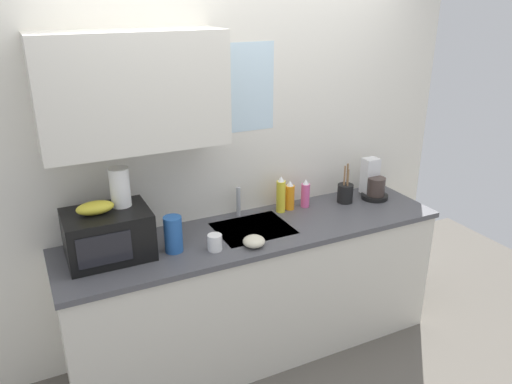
{
  "coord_description": "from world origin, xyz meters",
  "views": [
    {
      "loc": [
        -1.25,
        -2.55,
        2.28
      ],
      "look_at": [
        0.0,
        0.0,
        1.15
      ],
      "focal_mm": 35.41,
      "sensor_mm": 36.0,
      "label": 1
    }
  ],
  "objects_px": {
    "banana_bunch": "(95,208)",
    "utensil_crock": "(345,193)",
    "dish_soap_bottle_orange": "(290,196)",
    "dish_soap_bottle_yellow": "(281,195)",
    "small_bowl": "(254,241)",
    "paper_towel_roll": "(120,187)",
    "cereal_canister": "(173,234)",
    "dish_soap_bottle_pink": "(305,194)",
    "microwave": "(108,235)",
    "mug_white": "(215,242)",
    "coffee_maker": "(373,183)"
  },
  "relations": [
    {
      "from": "banana_bunch",
      "to": "mug_white",
      "type": "distance_m",
      "value": 0.68
    },
    {
      "from": "dish_soap_bottle_orange",
      "to": "mug_white",
      "type": "bearing_deg",
      "value": -154.41
    },
    {
      "from": "cereal_canister",
      "to": "small_bowl",
      "type": "bearing_deg",
      "value": -19.04
    },
    {
      "from": "cereal_canister",
      "to": "coffee_maker",
      "type": "bearing_deg",
      "value": 5.9
    },
    {
      "from": "paper_towel_roll",
      "to": "mug_white",
      "type": "distance_m",
      "value": 0.61
    },
    {
      "from": "dish_soap_bottle_yellow",
      "to": "mug_white",
      "type": "bearing_deg",
      "value": -152.5
    },
    {
      "from": "dish_soap_bottle_orange",
      "to": "microwave",
      "type": "bearing_deg",
      "value": -173.74
    },
    {
      "from": "small_bowl",
      "to": "cereal_canister",
      "type": "bearing_deg",
      "value": 160.96
    },
    {
      "from": "mug_white",
      "to": "dish_soap_bottle_orange",
      "type": "bearing_deg",
      "value": 25.59
    },
    {
      "from": "microwave",
      "to": "utensil_crock",
      "type": "xyz_separation_m",
      "value": [
        1.64,
        0.07,
        -0.06
      ]
    },
    {
      "from": "coffee_maker",
      "to": "mug_white",
      "type": "height_order",
      "value": "coffee_maker"
    },
    {
      "from": "microwave",
      "to": "utensil_crock",
      "type": "distance_m",
      "value": 1.64
    },
    {
      "from": "microwave",
      "to": "cereal_canister",
      "type": "xyz_separation_m",
      "value": [
        0.34,
        -0.1,
        -0.03
      ]
    },
    {
      "from": "dish_soap_bottle_pink",
      "to": "cereal_canister",
      "type": "distance_m",
      "value": 1.03
    },
    {
      "from": "coffee_maker",
      "to": "utensil_crock",
      "type": "height_order",
      "value": "coffee_maker"
    },
    {
      "from": "dish_soap_bottle_pink",
      "to": "cereal_canister",
      "type": "xyz_separation_m",
      "value": [
        -1.01,
        -0.22,
        0.01
      ]
    },
    {
      "from": "dish_soap_bottle_yellow",
      "to": "dish_soap_bottle_orange",
      "type": "height_order",
      "value": "dish_soap_bottle_yellow"
    },
    {
      "from": "banana_bunch",
      "to": "utensil_crock",
      "type": "bearing_deg",
      "value": 2.37
    },
    {
      "from": "dish_soap_bottle_yellow",
      "to": "mug_white",
      "type": "xyz_separation_m",
      "value": [
        -0.6,
        -0.31,
        -0.07
      ]
    },
    {
      "from": "dish_soap_bottle_yellow",
      "to": "microwave",
      "type": "bearing_deg",
      "value": -173.88
    },
    {
      "from": "dish_soap_bottle_yellow",
      "to": "small_bowl",
      "type": "height_order",
      "value": "dish_soap_bottle_yellow"
    },
    {
      "from": "paper_towel_roll",
      "to": "dish_soap_bottle_orange",
      "type": "xyz_separation_m",
      "value": [
        1.13,
        0.08,
        -0.28
      ]
    },
    {
      "from": "coffee_maker",
      "to": "utensil_crock",
      "type": "xyz_separation_m",
      "value": [
        -0.23,
        0.01,
        -0.03
      ]
    },
    {
      "from": "paper_towel_roll",
      "to": "dish_soap_bottle_orange",
      "type": "height_order",
      "value": "paper_towel_roll"
    },
    {
      "from": "dish_soap_bottle_orange",
      "to": "utensil_crock",
      "type": "bearing_deg",
      "value": -8.8
    },
    {
      "from": "cereal_canister",
      "to": "dish_soap_bottle_orange",
      "type": "bearing_deg",
      "value": 14.7
    },
    {
      "from": "cereal_canister",
      "to": "utensil_crock",
      "type": "distance_m",
      "value": 1.31
    },
    {
      "from": "paper_towel_roll",
      "to": "dish_soap_bottle_yellow",
      "type": "xyz_separation_m",
      "value": [
        1.05,
        0.07,
        -0.26
      ]
    },
    {
      "from": "utensil_crock",
      "to": "dish_soap_bottle_orange",
      "type": "bearing_deg",
      "value": 171.2
    },
    {
      "from": "microwave",
      "to": "paper_towel_roll",
      "type": "xyz_separation_m",
      "value": [
        0.1,
        0.05,
        0.24
      ]
    },
    {
      "from": "microwave",
      "to": "dish_soap_bottle_pink",
      "type": "xyz_separation_m",
      "value": [
        1.35,
        0.13,
        -0.04
      ]
    },
    {
      "from": "cereal_canister",
      "to": "banana_bunch",
      "type": "bearing_deg",
      "value": 165.62
    },
    {
      "from": "dish_soap_bottle_yellow",
      "to": "utensil_crock",
      "type": "distance_m",
      "value": 0.49
    },
    {
      "from": "paper_towel_roll",
      "to": "cereal_canister",
      "type": "height_order",
      "value": "paper_towel_roll"
    },
    {
      "from": "dish_soap_bottle_orange",
      "to": "dish_soap_bottle_pink",
      "type": "height_order",
      "value": "dish_soap_bottle_orange"
    },
    {
      "from": "dish_soap_bottle_orange",
      "to": "mug_white",
      "type": "height_order",
      "value": "dish_soap_bottle_orange"
    },
    {
      "from": "paper_towel_roll",
      "to": "dish_soap_bottle_yellow",
      "type": "height_order",
      "value": "paper_towel_roll"
    },
    {
      "from": "paper_towel_roll",
      "to": "dish_soap_bottle_orange",
      "type": "distance_m",
      "value": 1.17
    },
    {
      "from": "dish_soap_bottle_yellow",
      "to": "utensil_crock",
      "type": "height_order",
      "value": "utensil_crock"
    },
    {
      "from": "banana_bunch",
      "to": "utensil_crock",
      "type": "xyz_separation_m",
      "value": [
        1.69,
        0.07,
        -0.23
      ]
    },
    {
      "from": "paper_towel_roll",
      "to": "banana_bunch",
      "type": "bearing_deg",
      "value": -161.57
    },
    {
      "from": "banana_bunch",
      "to": "dish_soap_bottle_pink",
      "type": "relative_size",
      "value": 1.0
    },
    {
      "from": "utensil_crock",
      "to": "small_bowl",
      "type": "relative_size",
      "value": 2.14
    },
    {
      "from": "dish_soap_bottle_pink",
      "to": "utensil_crock",
      "type": "xyz_separation_m",
      "value": [
        0.29,
        -0.05,
        -0.02
      ]
    },
    {
      "from": "microwave",
      "to": "paper_towel_roll",
      "type": "bearing_deg",
      "value": 27.17
    },
    {
      "from": "banana_bunch",
      "to": "paper_towel_roll",
      "type": "bearing_deg",
      "value": 18.43
    },
    {
      "from": "coffee_maker",
      "to": "dish_soap_bottle_orange",
      "type": "bearing_deg",
      "value": 173.31
    },
    {
      "from": "paper_towel_roll",
      "to": "coffee_maker",
      "type": "bearing_deg",
      "value": 0.27
    },
    {
      "from": "microwave",
      "to": "dish_soap_bottle_yellow",
      "type": "relative_size",
      "value": 1.82
    },
    {
      "from": "coffee_maker",
      "to": "paper_towel_roll",
      "type": "bearing_deg",
      "value": -179.73
    }
  ]
}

